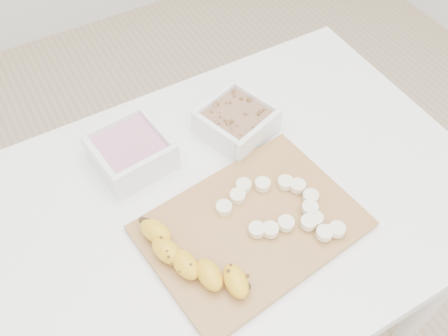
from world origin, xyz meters
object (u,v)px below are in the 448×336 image
bowl_yogurt (131,151)px  bowl_granola (237,121)px  table (231,223)px  banana (194,260)px  cutting_board (252,226)px

bowl_yogurt → bowl_granola: bearing=-8.6°
table → bowl_granola: 0.22m
table → bowl_yogurt: 0.26m
banana → bowl_yogurt: bearing=74.7°
banana → table: bearing=22.5°
table → bowl_granola: bowl_granola is taller
table → banana: banana is taller
bowl_granola → cutting_board: 0.25m
bowl_granola → banana: size_ratio=0.77×
cutting_board → bowl_granola: bearing=65.9°
bowl_yogurt → table: bearing=-53.7°
bowl_yogurt → cutting_board: (0.13, -0.26, -0.03)m
table → banana: 0.21m
table → bowl_granola: bearing=56.2°
bowl_granola → banana: (-0.23, -0.25, 0.00)m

